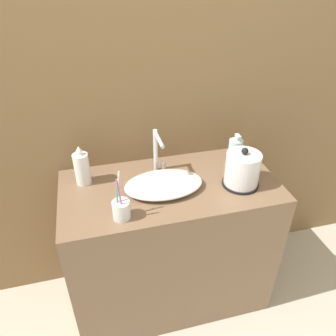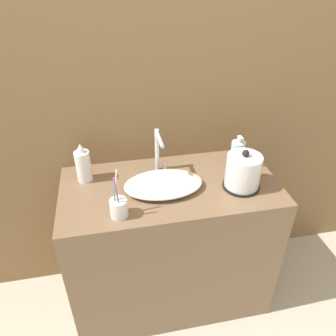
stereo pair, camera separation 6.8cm
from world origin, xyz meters
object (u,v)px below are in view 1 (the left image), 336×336
at_px(faucet, 157,150).
at_px(lotion_bottle, 235,153).
at_px(toothbrush_cup, 121,209).
at_px(shampoo_bottle, 82,168).
at_px(electric_kettle, 242,171).

bearing_deg(faucet, lotion_bottle, -4.84).
bearing_deg(toothbrush_cup, shampoo_bottle, 115.75).
bearing_deg(electric_kettle, lotion_bottle, 76.97).
bearing_deg(electric_kettle, toothbrush_cup, -170.83).
height_order(faucet, shampoo_bottle, faucet).
height_order(faucet, lotion_bottle, faucet).
distance_m(toothbrush_cup, shampoo_bottle, 0.33).
bearing_deg(shampoo_bottle, toothbrush_cup, -64.25).
relative_size(lotion_bottle, shampoo_bottle, 0.91).
height_order(faucet, electric_kettle, faucet).
bearing_deg(faucet, shampoo_bottle, 179.79).
height_order(toothbrush_cup, shampoo_bottle, toothbrush_cup).
bearing_deg(faucet, toothbrush_cup, -126.84).
relative_size(electric_kettle, toothbrush_cup, 0.91).
xyz_separation_m(electric_kettle, shampoo_bottle, (-0.73, 0.20, 0.00)).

